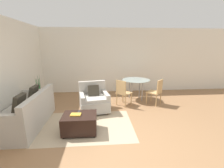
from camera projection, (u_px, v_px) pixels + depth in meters
name	position (u px, v px, depth m)	size (l,w,h in m)	color
ground_plane	(115.00, 140.00, 3.27)	(20.00, 20.00, 0.00)	#936B47
wall_back	(107.00, 61.00, 6.53)	(12.00, 0.06, 2.75)	white
wall_left	(12.00, 69.00, 4.18)	(0.06, 12.00, 2.75)	white
area_rug	(88.00, 125.00, 3.86)	(2.30, 1.65, 0.01)	tan
couch	(27.00, 114.00, 3.80)	(0.93, 1.89, 0.94)	#B2ADA3
armchair	(94.00, 100.00, 4.69)	(1.00, 0.98, 0.90)	#B2ADA3
ottoman	(80.00, 123.00, 3.51)	(0.78, 0.58, 0.44)	black
book_stack	(76.00, 115.00, 3.45)	(0.25, 0.18, 0.03)	gold
tv_remote_primary	(79.00, 112.00, 3.61)	(0.05, 0.16, 0.01)	#333338
potted_plant	(39.00, 97.00, 5.23)	(0.34, 0.34, 1.08)	#333338
dining_table	(136.00, 82.00, 5.62)	(1.03, 1.03, 0.78)	#8C9E99
dining_chair_near_left	(123.00, 91.00, 5.05)	(0.59, 0.59, 0.90)	tan
dining_chair_near_right	(157.00, 90.00, 5.14)	(0.59, 0.59, 0.90)	tan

